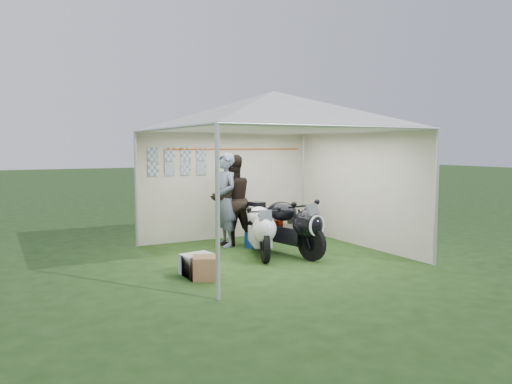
% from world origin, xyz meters
% --- Properties ---
extents(ground, '(80.00, 80.00, 0.00)m').
position_xyz_m(ground, '(0.00, 0.00, 0.00)').
color(ground, '#1E3B13').
rests_on(ground, ground).
extents(canopy_tent, '(5.66, 5.66, 3.00)m').
position_xyz_m(canopy_tent, '(-0.00, 0.03, 2.58)').
color(canopy_tent, silver).
rests_on(canopy_tent, ground).
extents(motorcycle_white, '(0.88, 1.80, 0.92)m').
position_xyz_m(motorcycle_white, '(-0.25, 0.04, 0.51)').
color(motorcycle_white, black).
rests_on(motorcycle_white, ground).
extents(motorcycle_black, '(0.70, 2.04, 1.01)m').
position_xyz_m(motorcycle_black, '(0.25, -0.13, 0.56)').
color(motorcycle_black, black).
rests_on(motorcycle_black, ground).
extents(paddock_stand, '(0.43, 0.32, 0.30)m').
position_xyz_m(paddock_stand, '(0.06, 0.78, 0.15)').
color(paddock_stand, blue).
rests_on(paddock_stand, ground).
extents(person_dark_jacket, '(0.92, 0.73, 1.84)m').
position_xyz_m(person_dark_jacket, '(-0.25, 1.23, 0.92)').
color(person_dark_jacket, black).
rests_on(person_dark_jacket, ground).
extents(person_blue_jacket, '(0.46, 0.69, 1.88)m').
position_xyz_m(person_blue_jacket, '(-0.43, 1.16, 0.94)').
color(person_blue_jacket, slate).
rests_on(person_blue_jacket, ground).
extents(equipment_box, '(0.54, 0.47, 0.48)m').
position_xyz_m(equipment_box, '(1.33, 1.09, 0.24)').
color(equipment_box, black).
rests_on(equipment_box, ground).
extents(crate_0, '(0.53, 0.45, 0.32)m').
position_xyz_m(crate_0, '(-1.75, -0.64, 0.16)').
color(crate_0, '#B5BABE').
rests_on(crate_0, ground).
extents(crate_1, '(0.51, 0.51, 0.35)m').
position_xyz_m(crate_1, '(-1.75, -0.98, 0.17)').
color(crate_1, brown).
rests_on(crate_1, ground).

